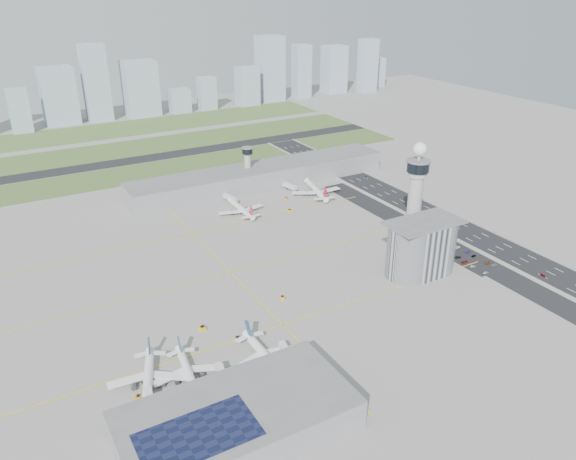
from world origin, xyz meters
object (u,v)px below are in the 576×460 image
tug_1 (237,338)px  admin_building (421,247)px  car_lot_1 (473,266)px  car_hw_0 (543,275)px  airplane_far_b (316,186)px  jet_bridge_far_1 (284,185)px  car_lot_3 (458,257)px  car_lot_0 (486,273)px  car_lot_7 (488,263)px  car_hw_2 (366,177)px  airplane_near_a (148,375)px  car_lot_9 (467,252)px  secondary_tower (248,164)px  car_hw_1 (428,212)px  car_lot_6 (494,265)px  tug_2 (202,328)px  car_lot_2 (465,262)px  jet_bridge_near_1 (227,389)px  airplane_near_b (188,369)px  jet_bridge_near_2 (292,365)px  airplane_near_c (267,353)px  tug_4 (289,210)px  tug_5 (286,199)px  car_lot_4 (447,252)px  car_lot_8 (474,256)px  tug_0 (138,397)px  jet_bridge_far_0 (225,197)px  jet_bridge_near_0 (153,416)px  control_tower (416,191)px  car_hw_4 (311,160)px  car_lot_5 (441,248)px  tug_3 (282,297)px  car_lot_10 (457,247)px  car_lot_11 (449,242)px

tug_1 → admin_building: bearing=-170.8°
car_lot_1 → car_hw_0: car_hw_0 is taller
airplane_far_b → jet_bridge_far_1: size_ratio=3.24×
admin_building → car_lot_3: admin_building is taller
car_lot_0 → car_lot_7: bearing=-54.7°
car_lot_1 → car_hw_2: size_ratio=0.76×
airplane_near_a → car_lot_3: 192.92m
airplane_far_b → car_lot_9: airplane_far_b is taller
secondary_tower → car_hw_1: 140.97m
car_lot_6 → tug_2: bearing=91.4°
car_lot_2 → jet_bridge_near_1: bearing=92.5°
airplane_near_b → tug_2: (18.04, 30.46, -4.04)m
jet_bridge_near_2 → car_lot_1: bearing=-68.4°
airplane_near_c → tug_4: size_ratio=13.08×
jet_bridge_near_2 → tug_5: (94.92, 171.96, -1.94)m
car_lot_3 → car_lot_7: car_lot_7 is taller
car_lot_4 → car_hw_0: 54.29m
airplane_near_a → car_lot_3: airplane_near_a is taller
airplane_near_a → airplane_near_b: airplane_near_a is taller
car_lot_7 → car_lot_8: bearing=1.1°
tug_0 → car_lot_2: (196.81, 19.00, -0.20)m
jet_bridge_far_0 → car_lot_7: (91.32, -166.35, -2.21)m
car_hw_2 → airplane_far_b: bearing=-162.6°
jet_bridge_near_0 → jet_bridge_far_1: 253.92m
car_lot_7 → tug_0: bearing=91.3°
tug_1 → tug_5: bearing=-121.7°
control_tower → airplane_near_b: control_tower is taller
airplane_far_b → car_hw_4: airplane_far_b is taller
tug_1 → car_lot_7: (157.15, -4.30, -0.33)m
car_lot_0 → car_lot_5: car_lot_0 is taller
jet_bridge_near_2 → tug_5: 196.43m
airplane_near_a → jet_bridge_near_1: (25.35, -20.59, -2.62)m
airplane_far_b → car_lot_4: size_ratio=13.43×
tug_4 → airplane_near_a: bearing=27.0°
tug_3 → car_lot_3: size_ratio=0.79×
jet_bridge_far_1 → car_lot_2: jet_bridge_far_1 is taller
tug_1 → car_lot_4: (146.61, 17.98, -0.40)m
airplane_near_c → car_lot_5: bearing=106.9°
car_lot_0 → car_lot_10: 32.69m
jet_bridge_near_0 → car_hw_4: jet_bridge_near_0 is taller
car_lot_0 → car_hw_1: size_ratio=1.04×
airplane_near_a → car_lot_6: airplane_near_a is taller
airplane_near_b → tug_4: bearing=144.3°
car_lot_7 → car_hw_2: bearing=-12.7°
car_lot_3 → car_lot_6: (10.66, -17.71, -0.01)m
jet_bridge_far_1 → car_lot_11: jet_bridge_far_1 is taller
airplane_near_a → tug_4: (141.15, 130.57, -4.58)m
car_lot_3 → tug_2: bearing=97.5°
secondary_tower → car_lot_10: bearing=-68.7°
jet_bridge_near_2 → car_lot_7: size_ratio=3.17×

